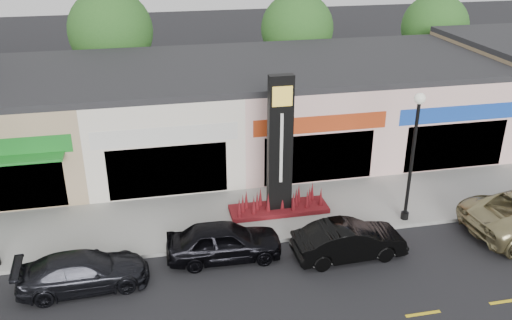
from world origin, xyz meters
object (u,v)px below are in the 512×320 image
object	(u,v)px
lamp_east_near	(414,145)
car_black_sedan	(224,241)
pylon_sign	(280,166)
car_black_conv	(349,241)
car_dark_sedan	(83,271)

from	to	relation	value
lamp_east_near	car_black_sedan	size ratio (longest dim) A/B	1.28
lamp_east_near	pylon_sign	distance (m)	5.42
pylon_sign	car_black_conv	bearing A→B (deg)	-63.81
lamp_east_near	car_black_sedan	bearing A→B (deg)	-172.30
car_dark_sedan	car_black_conv	xyz separation A→B (m)	(9.55, -0.12, 0.06)
lamp_east_near	pylon_sign	xyz separation A→B (m)	(-5.00, 1.70, -1.20)
car_black_conv	pylon_sign	bearing A→B (deg)	24.13
car_black_sedan	car_dark_sedan	bearing A→B (deg)	100.49
pylon_sign	car_black_sedan	world-z (taller)	pylon_sign
pylon_sign	car_black_sedan	xyz separation A→B (m)	(-2.79, -2.75, -1.55)
car_dark_sedan	car_black_sedan	distance (m)	5.04
car_black_sedan	car_black_conv	world-z (taller)	car_black_sedan
lamp_east_near	car_black_conv	world-z (taller)	lamp_east_near
lamp_east_near	car_black_conv	size ratio (longest dim) A/B	1.30
lamp_east_near	car_black_sedan	distance (m)	8.32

